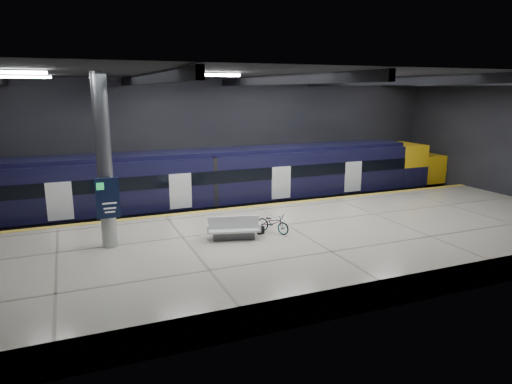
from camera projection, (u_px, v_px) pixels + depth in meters
ground at (277, 240)px, 22.69m from camera, size 30.00×30.00×0.00m
room_shell at (279, 125)px, 21.45m from camera, size 30.10×16.10×8.05m
platform at (301, 245)px, 20.32m from camera, size 30.00×11.00×1.10m
safety_strip at (256, 206)px, 24.93m from camera, size 30.00×0.40×0.01m
rails at (239, 212)px, 27.64m from camera, size 30.00×1.52×0.16m
train at (253, 179)px, 27.55m from camera, size 29.40×2.84×3.79m
bench at (233, 231)px, 19.40m from camera, size 2.42×1.48×1.00m
bicycle at (273, 223)px, 20.26m from camera, size 1.33×1.73×0.87m
pannier_bag at (261, 230)px, 20.09m from camera, size 0.35×0.28×0.35m
info_column at (104, 165)px, 17.81m from camera, size 0.90×0.78×6.90m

